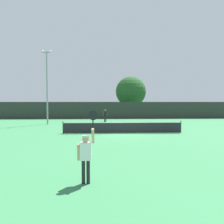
{
  "coord_description": "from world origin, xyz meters",
  "views": [
    {
      "loc": [
        -1.67,
        -18.01,
        2.75
      ],
      "look_at": [
        -0.68,
        5.85,
        1.55
      ],
      "focal_mm": 33.68,
      "sensor_mm": 36.0,
      "label": 1
    }
  ],
  "objects_px": {
    "tennis_ball": "(99,133)",
    "large_tree": "(131,92)",
    "parked_car_near": "(73,111)",
    "player_serving": "(86,152)",
    "parked_car_far": "(165,111)",
    "parked_car_mid": "(98,112)",
    "player_receiving": "(105,115)",
    "light_pole": "(47,83)"
  },
  "relations": [
    {
      "from": "parked_car_mid",
      "to": "parked_car_far",
      "type": "height_order",
      "value": "same"
    },
    {
      "from": "player_serving",
      "to": "parked_car_far",
      "type": "xyz_separation_m",
      "value": [
        12.82,
        33.99,
        -0.29
      ]
    },
    {
      "from": "player_serving",
      "to": "parked_car_mid",
      "type": "relative_size",
      "value": 0.57
    },
    {
      "from": "large_tree",
      "to": "parked_car_mid",
      "type": "distance_m",
      "value": 7.26
    },
    {
      "from": "parked_car_mid",
      "to": "tennis_ball",
      "type": "bearing_deg",
      "value": -92.47
    },
    {
      "from": "player_receiving",
      "to": "parked_car_near",
      "type": "bearing_deg",
      "value": -64.98
    },
    {
      "from": "light_pole",
      "to": "large_tree",
      "type": "distance_m",
      "value": 18.11
    },
    {
      "from": "tennis_ball",
      "to": "parked_car_mid",
      "type": "xyz_separation_m",
      "value": [
        -0.67,
        21.16,
        0.74
      ]
    },
    {
      "from": "large_tree",
      "to": "tennis_ball",
      "type": "bearing_deg",
      "value": -104.63
    },
    {
      "from": "parked_car_near",
      "to": "player_serving",
      "type": "bearing_deg",
      "value": -73.0
    },
    {
      "from": "parked_car_near",
      "to": "parked_car_far",
      "type": "xyz_separation_m",
      "value": [
        18.29,
        -0.81,
        0.0
      ]
    },
    {
      "from": "large_tree",
      "to": "parked_car_far",
      "type": "relative_size",
      "value": 1.71
    },
    {
      "from": "light_pole",
      "to": "parked_car_far",
      "type": "bearing_deg",
      "value": 38.83
    },
    {
      "from": "player_receiving",
      "to": "parked_car_far",
      "type": "distance_m",
      "value": 17.45
    },
    {
      "from": "light_pole",
      "to": "parked_car_near",
      "type": "xyz_separation_m",
      "value": [
        0.71,
        16.1,
        -4.24
      ]
    },
    {
      "from": "light_pole",
      "to": "large_tree",
      "type": "height_order",
      "value": "light_pole"
    },
    {
      "from": "parked_car_far",
      "to": "tennis_ball",
      "type": "bearing_deg",
      "value": -123.23
    },
    {
      "from": "player_receiving",
      "to": "parked_car_far",
      "type": "relative_size",
      "value": 0.37
    },
    {
      "from": "parked_car_near",
      "to": "large_tree",
      "type": "bearing_deg",
      "value": -4.33
    },
    {
      "from": "player_serving",
      "to": "large_tree",
      "type": "relative_size",
      "value": 0.33
    },
    {
      "from": "large_tree",
      "to": "parked_car_near",
      "type": "bearing_deg",
      "value": 167.59
    },
    {
      "from": "light_pole",
      "to": "parked_car_mid",
      "type": "relative_size",
      "value": 2.05
    },
    {
      "from": "light_pole",
      "to": "large_tree",
      "type": "bearing_deg",
      "value": 48.87
    },
    {
      "from": "player_serving",
      "to": "large_tree",
      "type": "xyz_separation_m",
      "value": [
        5.73,
        32.34,
        3.51
      ]
    },
    {
      "from": "player_serving",
      "to": "parked_car_near",
      "type": "bearing_deg",
      "value": 98.92
    },
    {
      "from": "light_pole",
      "to": "large_tree",
      "type": "xyz_separation_m",
      "value": [
        11.91,
        13.64,
        -0.44
      ]
    },
    {
      "from": "tennis_ball",
      "to": "large_tree",
      "type": "height_order",
      "value": "large_tree"
    },
    {
      "from": "parked_car_far",
      "to": "player_serving",
      "type": "bearing_deg",
      "value": -114.94
    },
    {
      "from": "tennis_ball",
      "to": "large_tree",
      "type": "xyz_separation_m",
      "value": [
        5.52,
        21.12,
        4.54
      ]
    },
    {
      "from": "player_receiving",
      "to": "parked_car_near",
      "type": "xyz_separation_m",
      "value": [
        -6.29,
        13.48,
        -0.21
      ]
    },
    {
      "from": "player_receiving",
      "to": "light_pole",
      "type": "distance_m",
      "value": 8.5
    },
    {
      "from": "player_receiving",
      "to": "parked_car_mid",
      "type": "bearing_deg",
      "value": -83.39
    },
    {
      "from": "large_tree",
      "to": "light_pole",
      "type": "bearing_deg",
      "value": -131.13
    },
    {
      "from": "parked_car_far",
      "to": "light_pole",
      "type": "bearing_deg",
      "value": -145.44
    },
    {
      "from": "parked_car_mid",
      "to": "light_pole",
      "type": "bearing_deg",
      "value": -117.0
    },
    {
      "from": "large_tree",
      "to": "parked_car_mid",
      "type": "relative_size",
      "value": 1.71
    },
    {
      "from": "player_serving",
      "to": "parked_car_far",
      "type": "distance_m",
      "value": 36.33
    },
    {
      "from": "player_receiving",
      "to": "parked_car_far",
      "type": "xyz_separation_m",
      "value": [
        11.99,
        12.68,
        -0.21
      ]
    },
    {
      "from": "light_pole",
      "to": "parked_car_near",
      "type": "relative_size",
      "value": 2.01
    },
    {
      "from": "parked_car_far",
      "to": "large_tree",
      "type": "bearing_deg",
      "value": -171.12
    },
    {
      "from": "large_tree",
      "to": "parked_car_mid",
      "type": "xyz_separation_m",
      "value": [
        -6.18,
        0.04,
        -3.8
      ]
    },
    {
      "from": "player_receiving",
      "to": "player_serving",
      "type": "bearing_deg",
      "value": 87.77
    }
  ]
}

